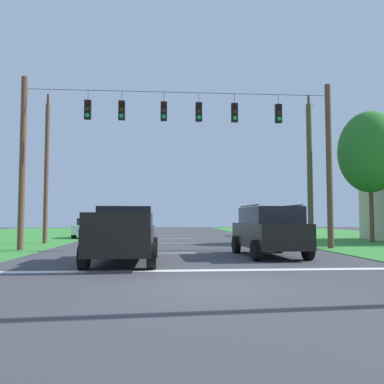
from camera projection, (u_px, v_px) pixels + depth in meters
ground_plane at (208, 286)px, 9.24m from camera, size 120.00×120.00×0.00m
stop_bar_stripe at (198, 270)px, 11.91m from camera, size 12.60×0.45×0.01m
lane_dash_0 at (185, 253)px, 17.88m from camera, size 2.50×0.15×0.01m
lane_dash_1 at (179, 244)px, 24.24m from camera, size 2.50×0.15×0.01m
lane_dash_2 at (175, 239)px, 30.51m from camera, size 2.50×0.15×0.01m
lane_dash_3 at (173, 235)px, 36.64m from camera, size 2.50×0.15×0.01m
lane_dash_4 at (171, 232)px, 44.95m from camera, size 2.50×0.15×0.01m
overhead_signal_span at (181, 151)px, 20.14m from camera, size 15.52×0.31×8.42m
pickup_truck at (124, 235)px, 14.07m from camera, size 2.29×5.40×1.95m
suv_black at (269, 230)px, 16.36m from camera, size 2.35×4.87×2.05m
distant_car_crossing_white at (91, 228)px, 31.41m from camera, size 2.33×4.45×1.52m
distant_car_oncoming at (264, 227)px, 34.91m from camera, size 4.44×2.31×1.52m
utility_pole_mid_right at (310, 171)px, 25.51m from camera, size 0.34×1.61×9.33m
utility_pole_near_left at (46, 168)px, 24.53m from camera, size 0.26×1.68×9.10m
tree_roadside_right at (370, 152)px, 25.48m from camera, size 3.89×3.89×8.26m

